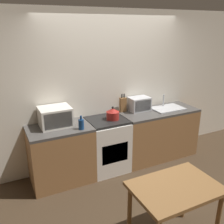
{
  "coord_description": "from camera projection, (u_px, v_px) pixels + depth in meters",
  "views": [
    {
      "loc": [
        -1.83,
        -2.63,
        2.33
      ],
      "look_at": [
        -0.2,
        0.68,
        1.05
      ],
      "focal_mm": 40.0,
      "sensor_mm": 36.0,
      "label": 1
    }
  ],
  "objects": [
    {
      "name": "sink_basin",
      "position": [
        167.0,
        108.0,
        4.54
      ],
      "size": [
        0.57,
        0.38,
        0.24
      ],
      "color": "silver",
      "rests_on": "counter_right_run"
    },
    {
      "name": "wall_back",
      "position": [
        111.0,
        89.0,
        4.29
      ],
      "size": [
        10.0,
        0.06,
        2.6
      ],
      "color": "silver",
      "rests_on": "ground_plane"
    },
    {
      "name": "stove_range",
      "position": [
        107.0,
        145.0,
        4.17
      ],
      "size": [
        0.63,
        0.62,
        0.9
      ],
      "color": "silver",
      "rests_on": "ground_plane"
    },
    {
      "name": "microwave",
      "position": [
        55.0,
        117.0,
        3.72
      ],
      "size": [
        0.46,
        0.38,
        0.29
      ],
      "color": "silver",
      "rests_on": "counter_left_run"
    },
    {
      "name": "knife_block",
      "position": [
        123.0,
        105.0,
        4.35
      ],
      "size": [
        0.11,
        0.07,
        0.32
      ],
      "color": "brown",
      "rests_on": "counter_right_run"
    },
    {
      "name": "bottle",
      "position": [
        81.0,
        124.0,
        3.62
      ],
      "size": [
        0.08,
        0.08,
        0.21
      ],
      "color": "navy",
      "rests_on": "counter_left_run"
    },
    {
      "name": "toaster_oven",
      "position": [
        139.0,
        104.0,
        4.41
      ],
      "size": [
        0.36,
        0.26,
        0.24
      ],
      "color": "silver",
      "rests_on": "counter_right_run"
    },
    {
      "name": "kettle",
      "position": [
        113.0,
        114.0,
        4.0
      ],
      "size": [
        0.21,
        0.21,
        0.22
      ],
      "color": "maroon",
      "rests_on": "stove_range"
    },
    {
      "name": "counter_right_run",
      "position": [
        157.0,
        133.0,
        4.6
      ],
      "size": [
        1.43,
        0.62,
        0.9
      ],
      "color": "olive",
      "rests_on": "ground_plane"
    },
    {
      "name": "counter_left_run",
      "position": [
        61.0,
        155.0,
        3.85
      ],
      "size": [
        0.94,
        0.62,
        0.9
      ],
      "color": "olive",
      "rests_on": "ground_plane"
    },
    {
      "name": "dining_table",
      "position": [
        175.0,
        195.0,
        2.63
      ],
      "size": [
        0.91,
        0.64,
        0.75
      ],
      "color": "brown",
      "rests_on": "ground_plane"
    },
    {
      "name": "ground_plane",
      "position": [
        144.0,
        189.0,
        3.76
      ],
      "size": [
        16.0,
        16.0,
        0.0
      ],
      "primitive_type": "plane",
      "color": "#3D2D1E"
    }
  ]
}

